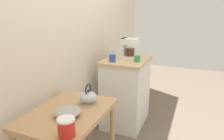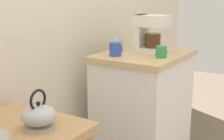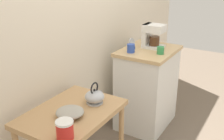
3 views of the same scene
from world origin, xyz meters
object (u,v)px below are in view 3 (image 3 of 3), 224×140
Objects in this scene: canister_enamel at (65,130)px; table_clock at (132,44)px; bowl_stoneware at (70,112)px; mug_tall_green at (161,50)px; mug_blue at (131,48)px; teakettle at (95,97)px; coffee_maker at (152,35)px.

canister_enamel is 1.11× the size of table_clock.
canister_enamel reaches higher than bowl_stoneware.
mug_blue is at bearing 111.29° from mug_tall_green.
teakettle is 1.52× the size of canister_enamel.
coffee_maker is 0.26m from mug_tall_green.
teakettle reaches higher than canister_enamel.
coffee_maker is at bearing -21.64° from mug_blue.
table_clock is at bearing 6.90° from bowl_stoneware.
coffee_maker reaches higher than mug_blue.
teakettle is (0.27, -0.03, 0.02)m from bowl_stoneware.
mug_blue reaches higher than mug_tall_green.
canister_enamel is at bearing -175.58° from coffee_maker.
table_clock reaches higher than teakettle.
mug_tall_green is (0.96, -0.16, 0.16)m from teakettle.
canister_enamel is (-0.23, -0.15, 0.03)m from bowl_stoneware.
mug_tall_green is 0.30m from mug_blue.
coffee_maker is 0.31m from mug_blue.
mug_blue is (1.12, 0.09, 0.18)m from bowl_stoneware.
mug_tall_green is at bearing -95.61° from table_clock.
canister_enamel is 1.53m from table_clock.
canister_enamel is at bearing -168.68° from table_clock.
mug_blue reaches higher than canister_enamel.
mug_blue is (-0.11, 0.28, 0.01)m from mug_tall_green.
coffee_maker is (1.13, 0.02, 0.26)m from teakettle.
teakettle is 0.50m from canister_enamel.
bowl_stoneware is 1.43m from coffee_maker.
table_clock is (-0.13, 0.17, -0.09)m from coffee_maker.
mug_tall_green is (1.46, -0.05, 0.15)m from canister_enamel.
bowl_stoneware is at bearing 172.55° from teakettle.
table_clock reaches higher than canister_enamel.
teakettle is at bearing -169.33° from table_clock.
bowl_stoneware is 1.07× the size of teakettle.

